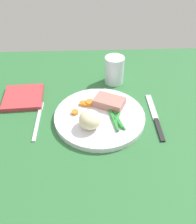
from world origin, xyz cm
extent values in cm
cube|color=#2D6B38|center=(0.00, 0.00, 1.00)|extent=(120.00, 90.00, 2.00)
cylinder|color=white|center=(-0.47, 1.30, 2.80)|extent=(26.33, 26.33, 1.60)
cube|color=#B2756B|center=(3.09, 5.44, 4.83)|extent=(10.32, 8.88, 2.46)
ellipsoid|color=beige|center=(-2.84, -3.44, 6.06)|extent=(6.06, 6.23, 4.91)
cylinder|color=orange|center=(-2.78, 6.08, 4.24)|extent=(2.44, 2.44, 1.28)
cylinder|color=orange|center=(-4.97, 6.18, 4.03)|extent=(1.88, 1.88, 0.85)
cylinder|color=orange|center=(-3.98, 5.98, 4.07)|extent=(2.25, 2.25, 0.95)
cylinder|color=orange|center=(-7.14, 2.13, 4.03)|extent=(2.04, 2.04, 0.86)
cylinder|color=#2D8C38|center=(5.44, 0.72, 4.01)|extent=(3.45, 7.85, 0.82)
cylinder|color=#2D8C38|center=(4.67, -0.77, 3.92)|extent=(1.10, 7.53, 0.64)
cylinder|color=#2D8C38|center=(3.82, -2.17, 4.01)|extent=(2.22, 7.86, 0.81)
cylinder|color=#2D8C38|center=(5.32, -1.75, 3.92)|extent=(2.94, 7.62, 0.64)
cylinder|color=#2D8C38|center=(4.38, -1.11, 4.03)|extent=(3.93, 8.16, 0.85)
cube|color=silver|center=(-17.99, -0.70, 2.20)|extent=(1.00, 13.00, 0.40)
cube|color=silver|center=(-18.59, 7.60, 2.20)|extent=(0.24, 3.60, 0.40)
cube|color=silver|center=(-18.19, 7.60, 2.20)|extent=(0.24, 3.60, 0.40)
cube|color=silver|center=(-17.79, 7.60, 2.20)|extent=(0.24, 3.60, 0.40)
cube|color=silver|center=(-17.39, 7.60, 2.20)|extent=(0.24, 3.60, 0.40)
cube|color=black|center=(16.42, -4.20, 2.20)|extent=(1.30, 9.00, 0.64)
cube|color=silver|center=(16.42, 5.80, 2.20)|extent=(1.70, 12.00, 0.40)
cylinder|color=silver|center=(5.92, 20.68, 6.71)|extent=(6.63, 6.63, 9.43)
cylinder|color=silver|center=(5.92, 20.68, 4.06)|extent=(6.10, 6.10, 4.12)
cube|color=#B2383D|center=(-24.12, 11.85, 2.68)|extent=(12.95, 13.41, 1.35)
camera|label=1|loc=(-2.73, -52.76, 51.01)|focal=39.81mm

